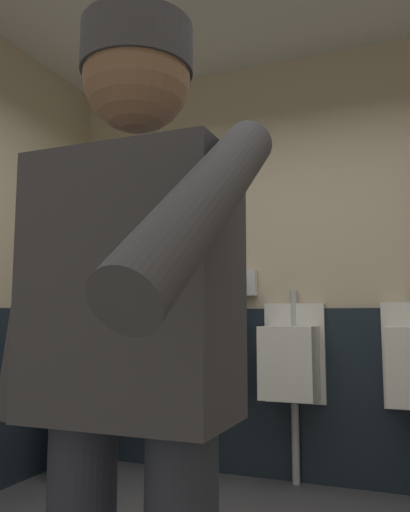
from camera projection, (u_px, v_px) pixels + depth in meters
name	position (u px, v px, depth m)	size (l,w,h in m)	color
wall_back	(303.00, 261.00, 3.57)	(4.08, 0.12, 2.89)	beige
wainscot_band_back	(304.00, 394.00, 3.40)	(3.48, 0.03, 1.12)	#19232D
urinal_left	(184.00, 358.00, 3.59)	(0.40, 0.34, 1.24)	white
urinal_middle	(291.00, 361.00, 3.31)	(0.40, 0.34, 1.24)	white
privacy_divider_panel	(232.00, 334.00, 3.40)	(0.04, 0.40, 0.90)	#4C4C51
person	(130.00, 350.00, 1.03)	(0.62, 0.60, 1.67)	#2D3342
trash_bin	(71.00, 429.00, 3.43)	(0.28, 0.28, 0.64)	#38383D
soap_dispenser	(249.00, 283.00, 3.59)	(0.10, 0.07, 0.18)	silver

